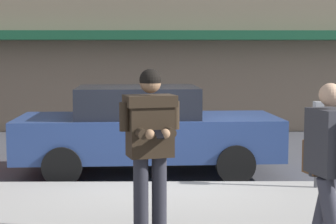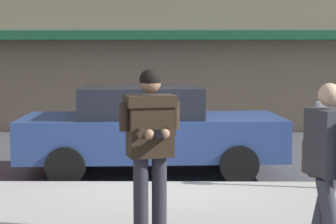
{
  "view_description": "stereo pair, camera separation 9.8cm",
  "coord_description": "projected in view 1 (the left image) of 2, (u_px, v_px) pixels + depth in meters",
  "views": [
    {
      "loc": [
        0.04,
        -8.71,
        2.09
      ],
      "look_at": [
        0.09,
        -2.85,
        1.49
      ],
      "focal_mm": 60.0,
      "sensor_mm": 36.0,
      "label": 1
    },
    {
      "loc": [
        0.14,
        -8.71,
        2.09
      ],
      "look_at": [
        0.09,
        -2.85,
        1.49
      ],
      "focal_mm": 60.0,
      "sensor_mm": 36.0,
      "label": 2
    }
  ],
  "objects": [
    {
      "name": "parking_meter",
      "position": [
        318.0,
        132.0,
        8.2
      ],
      "size": [
        0.12,
        0.18,
        1.27
      ],
      "color": "#4C4C51",
      "rests_on": "sidewalk"
    },
    {
      "name": "pedestrian_with_bag",
      "position": [
        327.0,
        162.0,
        5.14
      ],
      "size": [
        0.4,
        0.72,
        1.7
      ],
      "color": "#33333D",
      "rests_on": "sidewalk"
    },
    {
      "name": "parked_sedan_mid",
      "position": [
        146.0,
        129.0,
        9.82
      ],
      "size": [
        4.59,
        2.12,
        1.54
      ],
      "color": "navy",
      "rests_on": "ground"
    },
    {
      "name": "curb_paint_line",
      "position": [
        223.0,
        186.0,
        8.93
      ],
      "size": [
        28.0,
        0.12,
        0.01
      ],
      "primitive_type": "cube",
      "color": "silver",
      "rests_on": "ground"
    },
    {
      "name": "man_texting_on_phone",
      "position": [
        150.0,
        135.0,
        5.89
      ],
      "size": [
        0.63,
        0.64,
        1.81
      ],
      "color": "#23232B",
      "rests_on": "sidewalk"
    },
    {
      "name": "ground_plane",
      "position": [
        161.0,
        187.0,
        8.88
      ],
      "size": [
        80.0,
        80.0,
        0.0
      ],
      "primitive_type": "plane",
      "color": "#3D3D42"
    }
  ]
}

